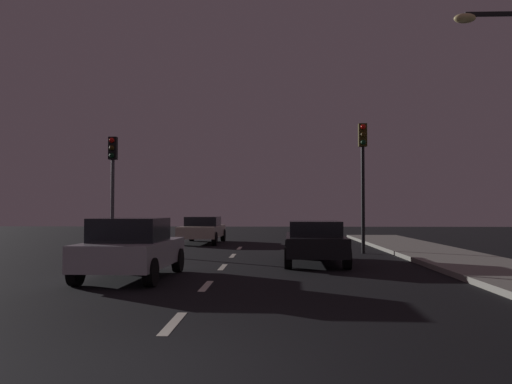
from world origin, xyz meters
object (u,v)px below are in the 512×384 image
(traffic_signal_right, at_px, (363,162))
(street_lamp_right, at_px, (510,115))
(traffic_signal_left, at_px, (113,171))
(car_adjacent_lane, at_px, (132,248))
(car_stopped_ahead, at_px, (315,241))
(car_oncoming_far, at_px, (203,229))

(traffic_signal_right, bearing_deg, street_lamp_right, -69.80)
(traffic_signal_right, bearing_deg, traffic_signal_left, -179.99)
(traffic_signal_left, height_order, car_adjacent_lane, traffic_signal_left)
(traffic_signal_right, distance_m, street_lamp_right, 7.41)
(car_stopped_ahead, distance_m, car_oncoming_far, 10.98)
(traffic_signal_left, distance_m, street_lamp_right, 14.23)
(street_lamp_right, bearing_deg, traffic_signal_left, 150.78)
(car_stopped_ahead, distance_m, car_adjacent_lane, 6.15)
(car_adjacent_lane, bearing_deg, traffic_signal_right, 47.11)
(traffic_signal_right, height_order, car_oncoming_far, traffic_signal_right)
(traffic_signal_left, distance_m, car_stopped_ahead, 8.88)
(car_stopped_ahead, xyz_separation_m, car_adjacent_lane, (-4.82, -3.82, 0.05))
(car_stopped_ahead, bearing_deg, car_adjacent_lane, -141.55)
(traffic_signal_left, height_order, car_stopped_ahead, traffic_signal_left)
(car_oncoming_far, bearing_deg, car_stopped_ahead, -63.39)
(car_stopped_ahead, bearing_deg, traffic_signal_right, 59.57)
(car_adjacent_lane, distance_m, car_oncoming_far, 13.64)
(car_oncoming_far, bearing_deg, traffic_signal_right, -40.74)
(traffic_signal_left, xyz_separation_m, car_oncoming_far, (2.75, 6.11, -2.53))
(traffic_signal_left, xyz_separation_m, car_adjacent_lane, (2.85, -7.53, -2.47))
(traffic_signal_right, bearing_deg, car_stopped_ahead, -120.43)
(traffic_signal_left, xyz_separation_m, street_lamp_right, (12.39, -6.93, 0.89))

